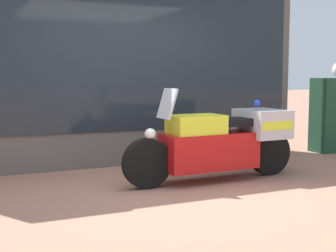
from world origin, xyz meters
TOP-DOWN VIEW (x-y plane):
  - ground_plane at (0.00, 0.00)m, footprint 60.00×60.00m
  - shop_building at (-0.45, 2.00)m, footprint 6.09×0.55m
  - window_display at (0.44, 2.03)m, footprint 4.62×0.30m
  - paramedic_motorcycle at (0.85, 0.36)m, footprint 2.47×0.70m
  - utility_cabinet at (3.95, 1.54)m, footprint 0.90×0.43m

SIDE VIEW (x-z plane):
  - ground_plane at x=0.00m, z-range 0.00..0.00m
  - window_display at x=0.44m, z-range -0.51..1.44m
  - paramedic_motorcycle at x=0.85m, z-range -0.08..1.14m
  - utility_cabinet at x=3.95m, z-range 0.00..1.33m
  - shop_building at x=-0.45m, z-range 0.01..3.64m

